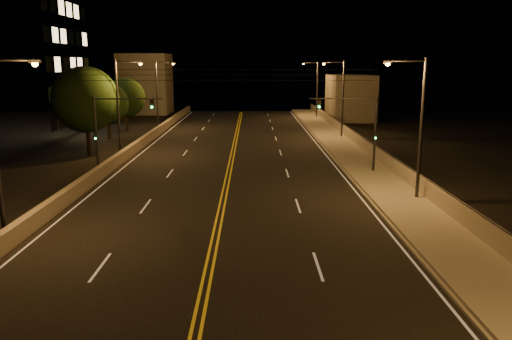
{
  "coord_description": "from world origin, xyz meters",
  "views": [
    {
      "loc": [
        1.75,
        -8.85,
        8.23
      ],
      "look_at": [
        2.0,
        18.0,
        2.5
      ],
      "focal_mm": 35.0,
      "sensor_mm": 36.0,
      "label": 1
    }
  ],
  "objects_px": {
    "streetlight_5": "(121,101)",
    "tree_0": "(86,100)",
    "streetlight_1": "(417,120)",
    "streetlight_2": "(340,94)",
    "streetlight_3": "(315,86)",
    "traffic_signal_left": "(109,125)",
    "streetlight_6": "(159,90)",
    "tree_1": "(107,104)",
    "streetlight_4": "(0,135)",
    "traffic_signal_right": "(362,125)",
    "tree_2": "(125,98)"
  },
  "relations": [
    {
      "from": "tree_1",
      "to": "tree_2",
      "type": "xyz_separation_m",
      "value": [
        0.37,
        6.58,
        0.24
      ]
    },
    {
      "from": "streetlight_6",
      "to": "traffic_signal_right",
      "type": "xyz_separation_m",
      "value": [
        19.88,
        -26.92,
        -1.21
      ]
    },
    {
      "from": "streetlight_2",
      "to": "streetlight_3",
      "type": "bearing_deg",
      "value": 90.0
    },
    {
      "from": "streetlight_1",
      "to": "streetlight_5",
      "type": "relative_size",
      "value": 1.0
    },
    {
      "from": "streetlight_2",
      "to": "streetlight_4",
      "type": "xyz_separation_m",
      "value": [
        -21.41,
        -31.95,
        0.0
      ]
    },
    {
      "from": "streetlight_6",
      "to": "tree_2",
      "type": "bearing_deg",
      "value": -157.06
    },
    {
      "from": "traffic_signal_left",
      "to": "tree_0",
      "type": "xyz_separation_m",
      "value": [
        -4.4,
        8.43,
        1.32
      ]
    },
    {
      "from": "tree_1",
      "to": "streetlight_5",
      "type": "bearing_deg",
      "value": -68.18
    },
    {
      "from": "streetlight_1",
      "to": "traffic_signal_left",
      "type": "distance_m",
      "value": 21.72
    },
    {
      "from": "streetlight_6",
      "to": "tree_1",
      "type": "bearing_deg",
      "value": -117.43
    },
    {
      "from": "streetlight_3",
      "to": "streetlight_6",
      "type": "distance_m",
      "value": 25.03
    },
    {
      "from": "streetlight_2",
      "to": "streetlight_4",
      "type": "height_order",
      "value": "same"
    },
    {
      "from": "tree_0",
      "to": "tree_2",
      "type": "height_order",
      "value": "tree_0"
    },
    {
      "from": "streetlight_6",
      "to": "tree_2",
      "type": "distance_m",
      "value": 4.31
    },
    {
      "from": "traffic_signal_left",
      "to": "tree_2",
      "type": "height_order",
      "value": "tree_2"
    },
    {
      "from": "tree_2",
      "to": "streetlight_4",
      "type": "bearing_deg",
      "value": -84.31
    },
    {
      "from": "streetlight_5",
      "to": "tree_0",
      "type": "distance_m",
      "value": 3.3
    },
    {
      "from": "streetlight_5",
      "to": "traffic_signal_right",
      "type": "bearing_deg",
      "value": -21.98
    },
    {
      "from": "streetlight_1",
      "to": "tree_1",
      "type": "height_order",
      "value": "streetlight_1"
    },
    {
      "from": "streetlight_2",
      "to": "tree_0",
      "type": "xyz_separation_m",
      "value": [
        -24.69,
        -9.66,
        0.1
      ]
    },
    {
      "from": "streetlight_5",
      "to": "traffic_signal_left",
      "type": "bearing_deg",
      "value": -82.01
    },
    {
      "from": "streetlight_1",
      "to": "tree_1",
      "type": "distance_m",
      "value": 36.82
    },
    {
      "from": "streetlight_2",
      "to": "streetlight_6",
      "type": "distance_m",
      "value": 23.16
    },
    {
      "from": "streetlight_5",
      "to": "tree_2",
      "type": "relative_size",
      "value": 1.3
    },
    {
      "from": "streetlight_3",
      "to": "streetlight_2",
      "type": "bearing_deg",
      "value": -90.0
    },
    {
      "from": "streetlight_6",
      "to": "tree_0",
      "type": "xyz_separation_m",
      "value": [
        -3.28,
        -18.49,
        0.1
      ]
    },
    {
      "from": "streetlight_4",
      "to": "tree_0",
      "type": "xyz_separation_m",
      "value": [
        -3.28,
        22.28,
        0.1
      ]
    },
    {
      "from": "tree_1",
      "to": "streetlight_2",
      "type": "bearing_deg",
      "value": -1.33
    },
    {
      "from": "streetlight_2",
      "to": "streetlight_5",
      "type": "distance_m",
      "value": 23.66
    },
    {
      "from": "streetlight_1",
      "to": "tree_2",
      "type": "relative_size",
      "value": 1.3
    },
    {
      "from": "streetlight_2",
      "to": "tree_1",
      "type": "xyz_separation_m",
      "value": [
        -25.68,
        0.6,
        -1.08
      ]
    },
    {
      "from": "streetlight_5",
      "to": "traffic_signal_left",
      "type": "height_order",
      "value": "streetlight_5"
    },
    {
      "from": "streetlight_3",
      "to": "traffic_signal_left",
      "type": "bearing_deg",
      "value": -116.95
    },
    {
      "from": "traffic_signal_right",
      "to": "streetlight_6",
      "type": "bearing_deg",
      "value": 126.45
    },
    {
      "from": "traffic_signal_right",
      "to": "tree_2",
      "type": "relative_size",
      "value": 0.9
    },
    {
      "from": "streetlight_4",
      "to": "traffic_signal_right",
      "type": "height_order",
      "value": "streetlight_4"
    },
    {
      "from": "streetlight_5",
      "to": "traffic_signal_left",
      "type": "xyz_separation_m",
      "value": [
        1.13,
        -8.03,
        -1.21
      ]
    },
    {
      "from": "tree_2",
      "to": "tree_1",
      "type": "bearing_deg",
      "value": -93.25
    },
    {
      "from": "tree_0",
      "to": "streetlight_3",
      "type": "bearing_deg",
      "value": 51.88
    },
    {
      "from": "streetlight_1",
      "to": "traffic_signal_right",
      "type": "xyz_separation_m",
      "value": [
        -1.53,
        7.67,
        -1.21
      ]
    },
    {
      "from": "streetlight_4",
      "to": "streetlight_2",
      "type": "bearing_deg",
      "value": 56.17
    },
    {
      "from": "streetlight_6",
      "to": "traffic_signal_right",
      "type": "distance_m",
      "value": 33.49
    },
    {
      "from": "streetlight_4",
      "to": "streetlight_6",
      "type": "bearing_deg",
      "value": 90.0
    },
    {
      "from": "streetlight_2",
      "to": "streetlight_4",
      "type": "distance_m",
      "value": 38.46
    },
    {
      "from": "tree_1",
      "to": "streetlight_4",
      "type": "bearing_deg",
      "value": -82.52
    },
    {
      "from": "streetlight_4",
      "to": "traffic_signal_left",
      "type": "xyz_separation_m",
      "value": [
        1.13,
        13.85,
        -1.21
      ]
    },
    {
      "from": "streetlight_1",
      "to": "streetlight_2",
      "type": "xyz_separation_m",
      "value": [
        0.0,
        25.77,
        0.0
      ]
    },
    {
      "from": "streetlight_2",
      "to": "traffic_signal_left",
      "type": "bearing_deg",
      "value": -138.26
    },
    {
      "from": "streetlight_6",
      "to": "streetlight_4",
      "type": "bearing_deg",
      "value": -90.0
    },
    {
      "from": "streetlight_3",
      "to": "tree_1",
      "type": "relative_size",
      "value": 1.38
    }
  ]
}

